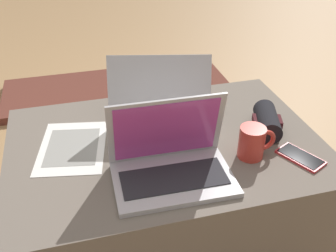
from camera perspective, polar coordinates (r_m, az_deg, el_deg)
The scene contains 10 objects.
ground_plane at distance 1.59m, azimuth -0.35°, elevation -14.82°, with size 14.00×14.00×0.00m, color tan.
ottoman at distance 1.44m, azimuth -0.38°, elevation -9.13°, with size 1.04×0.71×0.42m.
laptop_near at distance 1.15m, azimuth 0.42°, elevation -5.17°, with size 0.35×0.24×0.24m.
laptop_far at distance 1.44m, azimuth -1.22°, elevation 3.42°, with size 0.40×0.32×0.25m.
cell_phone at distance 1.31m, azimuth 18.66°, elevation -4.30°, with size 0.13×0.16×0.01m.
backpack at distance 1.83m, azimuth 0.13°, elevation 0.37°, with size 0.32×0.21×0.47m.
paper_sheet at distance 1.33m, azimuth -13.69°, elevation -2.95°, with size 0.26×0.33×0.00m.
wrist_brace at distance 1.39m, azimuth 14.20°, elevation 0.69°, with size 0.13×0.19×0.08m.
coffee_mug at distance 1.25m, azimuth 12.22°, elevation -2.30°, with size 0.12×0.08×0.10m.
fireplace_hearth at distance 2.54m, azimuth -7.34°, elevation 5.57°, with size 1.40×0.50×0.04m.
Camera 1 is at (-0.27, -1.04, 1.18)m, focal length 42.00 mm.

